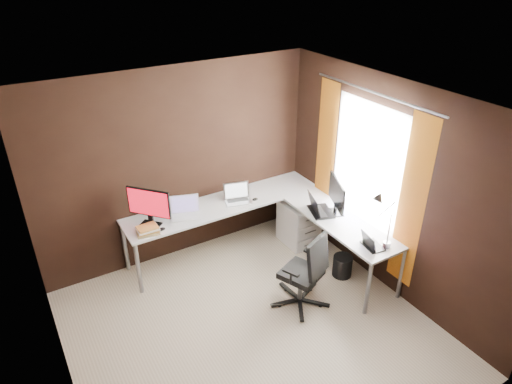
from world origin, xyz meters
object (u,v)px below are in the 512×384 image
monitor_left (149,205)px  laptop_black_big (318,209)px  monitor_right (337,195)px  wastebasket (342,266)px  drawer_pedestal (299,223)px  desk_lamp (382,214)px  laptop_white (185,211)px  laptop_silver (237,197)px  book_stack (148,230)px  laptop_black_small (371,244)px  office_chair (303,284)px

monitor_left → laptop_black_big: (1.88, -0.81, -0.21)m
monitor_right → wastebasket: size_ratio=1.88×
drawer_pedestal → desk_lamp: 1.62m
laptop_white → drawer_pedestal: bearing=6.7°
laptop_black_big → wastebasket: size_ratio=1.54×
laptop_silver → monitor_right: bearing=-30.0°
book_stack → wastebasket: bearing=-27.6°
drawer_pedestal → laptop_white: laptop_white is taller
monitor_left → monitor_right: size_ratio=0.91×
laptop_silver → drawer_pedestal: bearing=-6.6°
drawer_pedestal → monitor_left: bearing=170.2°
drawer_pedestal → monitor_right: bearing=-79.3°
drawer_pedestal → laptop_silver: (-0.78, 0.32, 0.48)m
book_stack → wastebasket: size_ratio=1.04×
laptop_black_big → book_stack: bearing=90.3°
drawer_pedestal → monitor_right: (0.11, -0.59, 0.69)m
laptop_silver → wastebasket: laptop_silver is taller
monitor_left → wastebasket: bearing=17.2°
laptop_black_small → laptop_black_big: bearing=12.8°
monitor_right → laptop_black_small: (-0.14, -0.77, -0.22)m
office_chair → wastebasket: 0.76m
laptop_black_small → office_chair: (-0.68, 0.30, -0.49)m
monitor_right → wastebasket: monitor_right is taller
laptop_silver → laptop_black_big: laptop_black_big is taller
laptop_silver → laptop_black_big: 1.07m
laptop_black_big → laptop_black_small: (0.04, -0.89, -0.01)m
monitor_right → laptop_silver: (-0.89, 0.90, -0.21)m
monitor_left → book_stack: size_ratio=1.65×
monitor_left → wastebasket: monitor_left is taller
monitor_right → desk_lamp: bearing=-161.0°
monitor_left → desk_lamp: bearing=8.5°
drawer_pedestal → monitor_right: size_ratio=1.15×
laptop_white → office_chair: 1.69m
desk_lamp → drawer_pedestal: bearing=85.8°
monitor_left → desk_lamp: size_ratio=0.73×
laptop_black_small → office_chair: size_ratio=0.30×
laptop_white → monitor_left: bearing=-162.4°
desk_lamp → laptop_black_big: bearing=91.1°
desk_lamp → office_chair: desk_lamp is taller
monitor_right → desk_lamp: desk_lamp is taller
book_stack → office_chair: size_ratio=0.30×
monitor_left → office_chair: 2.01m
desk_lamp → wastebasket: size_ratio=2.34×
desk_lamp → wastebasket: 1.11m
monitor_right → wastebasket: (-0.08, -0.31, -0.85)m
monitor_right → laptop_white: (-1.62, 0.92, -0.21)m
office_chair → book_stack: bearing=114.4°
laptop_silver → office_chair: laptop_silver is taller
drawer_pedestal → desk_lamp: (0.06, -1.39, 0.84)m
laptop_white → book_stack: 0.55m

